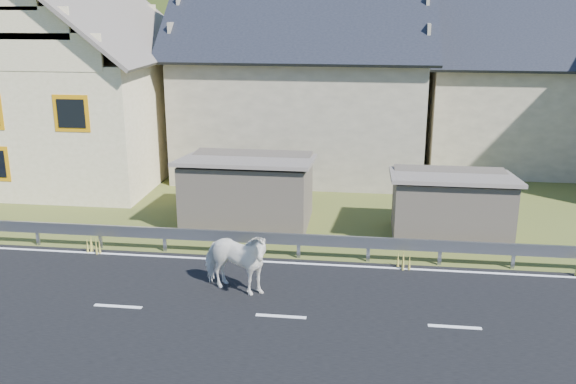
# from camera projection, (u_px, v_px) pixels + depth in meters

# --- Properties ---
(ground) EXTENTS (160.00, 160.00, 0.00)m
(ground) POSITION_uv_depth(u_px,v_px,m) (281.00, 318.00, 15.09)
(ground) COLOR #454F1C
(ground) RESTS_ON ground
(road) EXTENTS (60.00, 7.00, 0.04)m
(road) POSITION_uv_depth(u_px,v_px,m) (281.00, 317.00, 15.09)
(road) COLOR black
(road) RESTS_ON ground
(lane_markings) EXTENTS (60.00, 6.60, 0.01)m
(lane_markings) POSITION_uv_depth(u_px,v_px,m) (281.00, 316.00, 15.08)
(lane_markings) COLOR silver
(lane_markings) RESTS_ON road
(guardrail) EXTENTS (28.10, 0.09, 0.75)m
(guardrail) POSITION_uv_depth(u_px,v_px,m) (299.00, 240.00, 18.43)
(guardrail) COLOR #93969B
(guardrail) RESTS_ON ground
(shed_left) EXTENTS (4.30, 3.30, 2.40)m
(shed_left) POSITION_uv_depth(u_px,v_px,m) (248.00, 192.00, 21.19)
(shed_left) COLOR brown
(shed_left) RESTS_ON ground
(shed_right) EXTENTS (3.80, 2.90, 2.20)m
(shed_right) POSITION_uv_depth(u_px,v_px,m) (450.00, 207.00, 19.95)
(shed_right) COLOR brown
(shed_right) RESTS_ON ground
(house_cream) EXTENTS (7.80, 9.80, 8.30)m
(house_cream) POSITION_uv_depth(u_px,v_px,m) (81.00, 71.00, 26.46)
(house_cream) COLOR beige
(house_cream) RESTS_ON ground
(house_stone_a) EXTENTS (10.80, 9.80, 8.90)m
(house_stone_a) POSITION_uv_depth(u_px,v_px,m) (305.00, 60.00, 28.13)
(house_stone_a) COLOR tan
(house_stone_a) RESTS_ON ground
(house_stone_b) EXTENTS (9.80, 8.80, 8.10)m
(house_stone_b) POSITION_uv_depth(u_px,v_px,m) (530.00, 68.00, 28.92)
(house_stone_b) COLOR tan
(house_stone_b) RESTS_ON ground
(mountain) EXTENTS (440.00, 280.00, 260.00)m
(mountain) POSITION_uv_depth(u_px,v_px,m) (381.00, 95.00, 191.21)
(mountain) COLOR #22330E
(mountain) RESTS_ON ground
(conifer_patch) EXTENTS (76.00, 50.00, 28.00)m
(conifer_patch) POSITION_uv_depth(u_px,v_px,m) (79.00, 6.00, 124.60)
(conifer_patch) COLOR black
(conifer_patch) RESTS_ON ground
(horse) EXTENTS (1.53, 2.21, 1.71)m
(horse) POSITION_uv_depth(u_px,v_px,m) (235.00, 261.00, 16.09)
(horse) COLOR white
(horse) RESTS_ON road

